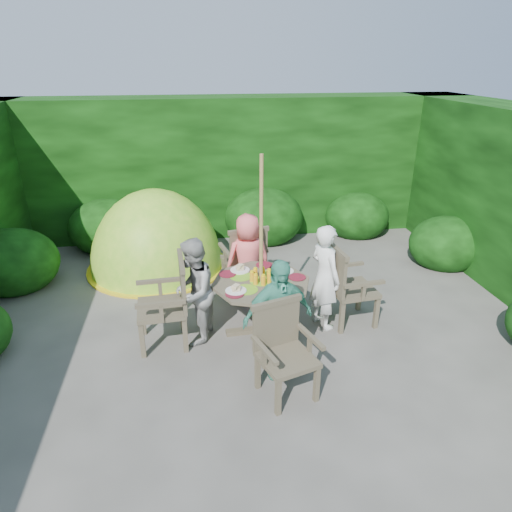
{
  "coord_description": "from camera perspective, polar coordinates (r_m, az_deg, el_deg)",
  "views": [
    {
      "loc": [
        -0.72,
        -4.51,
        3.14
      ],
      "look_at": [
        0.05,
        0.66,
        0.85
      ],
      "focal_mm": 32.0,
      "sensor_mm": 36.0,
      "label": 1
    }
  ],
  "objects": [
    {
      "name": "ground",
      "position": [
        5.55,
        0.49,
        -10.82
      ],
      "size": [
        60.0,
        60.0,
        0.0
      ],
      "primitive_type": "plane",
      "color": "#4E4B45",
      "rests_on": "ground"
    },
    {
      "name": "child_right",
      "position": [
        5.64,
        8.59,
        -2.61
      ],
      "size": [
        0.48,
        0.57,
        1.34
      ],
      "primitive_type": "imported",
      "rotation": [
        0.0,
        0.0,
        1.95
      ],
      "color": "white",
      "rests_on": "ground"
    },
    {
      "name": "child_back",
      "position": [
        6.15,
        -1.0,
        -0.41
      ],
      "size": [
        0.68,
        0.51,
        1.26
      ],
      "primitive_type": "imported",
      "rotation": [
        0.0,
        0.0,
        3.32
      ],
      "color": "#FF6969",
      "rests_on": "ground"
    },
    {
      "name": "garden_chair_right",
      "position": [
        5.8,
        11.23,
        -3.51
      ],
      "size": [
        0.6,
        0.66,
        1.01
      ],
      "rotation": [
        0.0,
        0.0,
        1.68
      ],
      "color": "#423B2B",
      "rests_on": "ground"
    },
    {
      "name": "hedge_enclosure",
      "position": [
        6.19,
        -1.4,
        5.87
      ],
      "size": [
        9.0,
        9.0,
        2.5
      ],
      "color": "black",
      "rests_on": "ground"
    },
    {
      "name": "patio_table",
      "position": [
        5.47,
        0.66,
        -4.18
      ],
      "size": [
        1.27,
        1.27,
        0.84
      ],
      "rotation": [
        0.0,
        0.0,
        0.06
      ],
      "color": "#423B2B",
      "rests_on": "ground"
    },
    {
      "name": "dome_tent",
      "position": [
        7.6,
        -12.13,
        -1.3
      ],
      "size": [
        2.35,
        2.35,
        2.55
      ],
      "rotation": [
        0.0,
        0.0,
        -0.13
      ],
      "color": "#75CA26",
      "rests_on": "ground"
    },
    {
      "name": "child_front",
      "position": [
        4.75,
        2.75,
        -7.82
      ],
      "size": [
        0.83,
        0.49,
        1.32
      ],
      "primitive_type": "imported",
      "rotation": [
        0.0,
        0.0,
        0.23
      ],
      "color": "teal",
      "rests_on": "ground"
    },
    {
      "name": "garden_chair_back",
      "position": [
        6.46,
        -1.39,
        -0.24
      ],
      "size": [
        0.68,
        0.63,
        0.98
      ],
      "rotation": [
        0.0,
        0.0,
        3.35
      ],
      "color": "#423B2B",
      "rests_on": "ground"
    },
    {
      "name": "garden_chair_front",
      "position": [
        4.6,
        3.42,
        -11.49
      ],
      "size": [
        0.68,
        0.64,
        0.93
      ],
      "rotation": [
        0.0,
        0.0,
        0.31
      ],
      "color": "#423B2B",
      "rests_on": "ground"
    },
    {
      "name": "parasol_pole",
      "position": [
        5.25,
        0.65,
        0.77
      ],
      "size": [
        0.05,
        0.05,
        2.2
      ],
      "primitive_type": "cylinder",
      "rotation": [
        0.0,
        0.0,
        0.06
      ],
      "color": "olive",
      "rests_on": "ground"
    },
    {
      "name": "child_left",
      "position": [
        5.34,
        -7.81,
        -4.45
      ],
      "size": [
        0.64,
        0.74,
        1.29
      ],
      "primitive_type": "imported",
      "rotation": [
        0.0,
        0.0,
        -1.85
      ],
      "color": "#A4A39E",
      "rests_on": "ground"
    },
    {
      "name": "garden_chair_left",
      "position": [
        5.38,
        -10.82,
        -5.58
      ],
      "size": [
        0.59,
        0.65,
        1.03
      ],
      "rotation": [
        0.0,
        0.0,
        -1.51
      ],
      "color": "#423B2B",
      "rests_on": "ground"
    }
  ]
}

